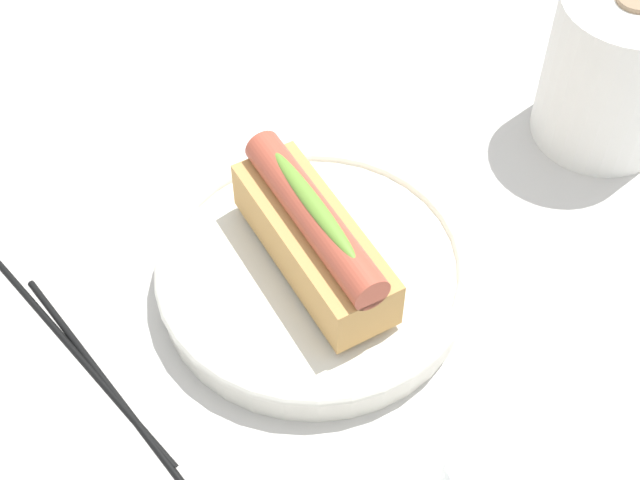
# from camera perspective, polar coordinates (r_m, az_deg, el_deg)

# --- Properties ---
(ground_plane) EXTENTS (2.40, 2.40, 0.00)m
(ground_plane) POSITION_cam_1_polar(r_m,az_deg,el_deg) (0.70, -1.23, -1.20)
(ground_plane) COLOR beige
(serving_bowl) EXTENTS (0.23, 0.23, 0.03)m
(serving_bowl) POSITION_cam_1_polar(r_m,az_deg,el_deg) (0.67, -0.00, -1.85)
(serving_bowl) COLOR silver
(serving_bowl) RESTS_ON ground_plane
(hotdog_front) EXTENTS (0.15, 0.06, 0.06)m
(hotdog_front) POSITION_cam_1_polar(r_m,az_deg,el_deg) (0.64, 0.00, 0.44)
(hotdog_front) COLOR tan
(hotdog_front) RESTS_ON serving_bowl
(paper_towel_roll) EXTENTS (0.11, 0.11, 0.13)m
(paper_towel_roll) POSITION_cam_1_polar(r_m,az_deg,el_deg) (0.78, 17.44, 9.80)
(paper_towel_roll) COLOR white
(paper_towel_roll) RESTS_ON ground_plane
(chopstick_near) EXTENTS (0.21, 0.06, 0.01)m
(chopstick_near) POSITION_cam_1_polar(r_m,az_deg,el_deg) (0.65, -12.71, -8.52)
(chopstick_near) COLOR black
(chopstick_near) RESTS_ON ground_plane
(chopstick_far) EXTENTS (0.21, 0.07, 0.01)m
(chopstick_far) POSITION_cam_1_polar(r_m,az_deg,el_deg) (0.67, -14.38, -6.79)
(chopstick_far) COLOR black
(chopstick_far) RESTS_ON ground_plane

